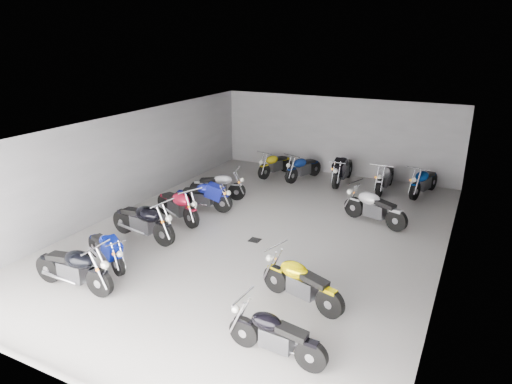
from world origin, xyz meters
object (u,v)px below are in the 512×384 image
Objects in this scene: motorcycle_left_a at (74,268)px; motorcycle_left_e at (203,196)px; motorcycle_back_c at (303,168)px; motorcycle_back_f at (424,182)px; motorcycle_right_a at (275,335)px; drain_grate at (255,240)px; motorcycle_back_e at (385,178)px; motorcycle_left_c at (143,221)px; motorcycle_back_d at (342,170)px; motorcycle_right_b at (301,283)px; motorcycle_right_f at (374,208)px; motorcycle_left_f at (218,186)px; motorcycle_back_b at (275,164)px; motorcycle_left_d at (178,205)px; motorcycle_left_b at (106,249)px.

motorcycle_left_a is 1.09× the size of motorcycle_left_e.
motorcycle_back_f reaches higher than motorcycle_back_c.
drain_grate is at bearing 34.26° from motorcycle_right_a.
motorcycle_back_e reaches higher than motorcycle_back_c.
motorcycle_left_c is 1.01× the size of motorcycle_back_d.
motorcycle_back_f is at bearing 145.16° from motorcycle_left_c.
motorcycle_right_b reaches higher than motorcycle_left_e.
motorcycle_left_a is 8.76m from motorcycle_right_f.
motorcycle_right_b is at bearing 108.12° from motorcycle_left_a.
motorcycle_back_e is (5.14, 3.57, 0.03)m from motorcycle_left_f.
motorcycle_left_a is at bearing 103.46° from motorcycle_back_b.
motorcycle_left_a reaches higher than drain_grate.
drain_grate is 3.94m from motorcycle_right_f.
motorcycle_right_a is 7.08m from motorcycle_right_f.
motorcycle_left_d is 7.86m from motorcycle_back_e.
motorcycle_left_b is 7.97m from motorcycle_right_f.
motorcycle_left_c is at bearing 64.96° from motorcycle_right_a.
motorcycle_back_c is at bearing 9.17° from motorcycle_back_d.
motorcycle_right_b is (2.36, -2.43, 0.50)m from drain_grate.
motorcycle_back_b is (0.48, 4.73, -0.01)m from motorcycle_left_e.
motorcycle_left_f is at bearing 80.69° from motorcycle_back_c.
motorcycle_back_b is at bearing -179.69° from motorcycle_left_c.
motorcycle_back_e is (4.98, 4.78, 0.02)m from motorcycle_left_e.
motorcycle_left_d is 0.96× the size of motorcycle_back_e.
motorcycle_right_a is at bearing 130.24° from motorcycle_back_b.
motorcycle_back_f is (1.14, 10.56, 0.04)m from motorcycle_right_a.
drain_grate is 0.15× the size of motorcycle_back_f.
motorcycle_left_f is 8.68m from motorcycle_right_a.
motorcycle_right_b is at bearing 29.83° from motorcycle_left_f.
motorcycle_back_f is (6.61, 7.64, -0.05)m from motorcycle_left_c.
motorcycle_back_e is (2.38, 6.09, 0.52)m from drain_grate.
motorcycle_back_f is at bearing 103.81° from motorcycle_left_f.
motorcycle_left_a is 1.06× the size of motorcycle_right_f.
motorcycle_left_e is at bearing 99.84° from motorcycle_back_b.
motorcycle_back_d is (-1.69, 8.73, 0.05)m from motorcycle_right_b.
motorcycle_back_e reaches higher than motorcycle_right_a.
motorcycle_back_c reaches higher than motorcycle_left_f.
motorcycle_back_b is (0.55, 9.09, 0.03)m from motorcycle_left_b.
motorcycle_back_b is (-4.49, 8.46, -0.02)m from motorcycle_right_b.
motorcycle_back_d reaches higher than motorcycle_right_a.
motorcycle_back_b is at bearing 160.78° from motorcycle_left_e.
motorcycle_left_c reaches higher than motorcycle_back_f.
motorcycle_left_c is at bearing 94.30° from motorcycle_right_b.
motorcycle_left_e is 1.02× the size of motorcycle_back_c.
motorcycle_left_f is at bearing 45.41° from motorcycle_back_f.
motorcycle_left_c is 9.13m from motorcycle_back_e.
motorcycle_back_c is (1.24, 0.00, 0.01)m from motorcycle_back_b.
motorcycle_back_f is (4.63, 0.23, 0.02)m from motorcycle_back_c.
motorcycle_left_c reaches higher than motorcycle_back_c.
motorcycle_left_b is (-2.68, -3.05, 0.46)m from drain_grate.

